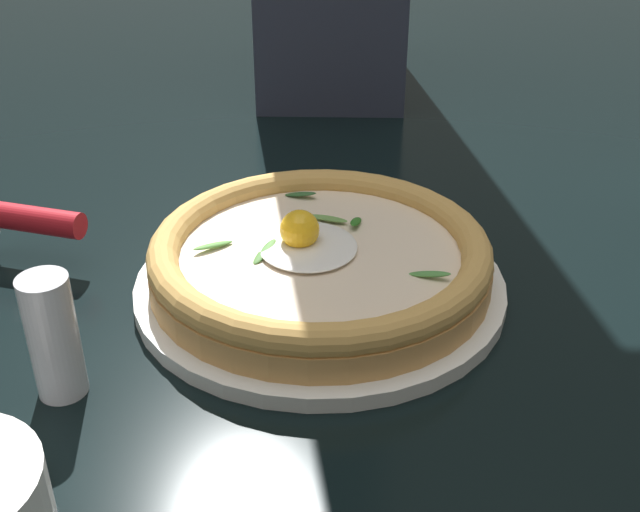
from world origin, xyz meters
The scene contains 5 objects.
ground_plane centered at (0.00, 0.00, -0.01)m, with size 2.40×2.40×0.03m, color black.
pizza_plate centered at (-0.03, -0.03, 0.01)m, with size 0.29×0.29×0.01m, color white.
pizza centered at (-0.03, -0.03, 0.03)m, with size 0.26×0.26×0.06m.
pizza_cutter centered at (0.06, 0.21, 0.04)m, with size 0.07×0.15×0.08m.
pepper_shaker centered at (-0.12, 0.15, 0.04)m, with size 0.03×0.03×0.09m, color silver.
Camera 1 is at (-0.55, 0.04, 0.34)m, focal length 44.34 mm.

